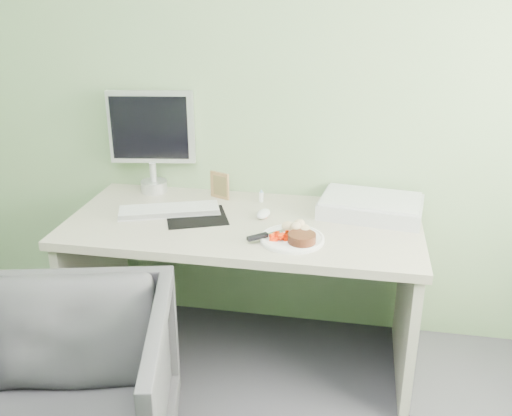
% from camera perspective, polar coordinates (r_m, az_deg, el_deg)
% --- Properties ---
extents(wall_back, '(3.50, 0.00, 3.50)m').
position_cam_1_polar(wall_back, '(2.78, 0.19, 13.60)').
color(wall_back, gray).
rests_on(wall_back, floor).
extents(desk, '(1.60, 0.75, 0.73)m').
position_cam_1_polar(desk, '(2.67, -1.26, -4.91)').
color(desk, '#B9B29B').
rests_on(desk, floor).
extents(plate, '(0.27, 0.27, 0.01)m').
position_cam_1_polar(plate, '(2.41, 3.62, -3.10)').
color(plate, white).
rests_on(plate, desk).
extents(steak, '(0.15, 0.15, 0.04)m').
position_cam_1_polar(steak, '(2.36, 4.60, -3.01)').
color(steak, black).
rests_on(steak, plate).
extents(potato_pile, '(0.12, 0.09, 0.06)m').
position_cam_1_polar(potato_pile, '(2.44, 4.30, -1.82)').
color(potato_pile, tan).
rests_on(potato_pile, plate).
extents(carrot_heap, '(0.08, 0.08, 0.04)m').
position_cam_1_polar(carrot_heap, '(2.38, 2.41, -2.62)').
color(carrot_heap, '#F12805').
rests_on(carrot_heap, plate).
extents(steak_knife, '(0.20, 0.18, 0.02)m').
position_cam_1_polar(steak_knife, '(2.39, 0.96, -2.71)').
color(steak_knife, silver).
rests_on(steak_knife, plate).
extents(mousepad, '(0.34, 0.33, 0.00)m').
position_cam_1_polar(mousepad, '(2.65, -5.98, -0.89)').
color(mousepad, black).
rests_on(mousepad, desk).
extents(keyboard, '(0.48, 0.28, 0.02)m').
position_cam_1_polar(keyboard, '(2.71, -8.67, -0.18)').
color(keyboard, white).
rests_on(keyboard, desk).
extents(computer_mouse, '(0.07, 0.11, 0.04)m').
position_cam_1_polar(computer_mouse, '(2.63, 0.75, -0.58)').
color(computer_mouse, white).
rests_on(computer_mouse, desk).
extents(photo_frame, '(0.10, 0.05, 0.14)m').
position_cam_1_polar(photo_frame, '(2.85, -3.65, 2.27)').
color(photo_frame, '#9B7348').
rests_on(photo_frame, desk).
extents(eyedrop_bottle, '(0.02, 0.02, 0.07)m').
position_cam_1_polar(eyedrop_bottle, '(2.81, 0.54, 1.21)').
color(eyedrop_bottle, white).
rests_on(eyedrop_bottle, desk).
extents(scanner, '(0.50, 0.37, 0.07)m').
position_cam_1_polar(scanner, '(2.71, 11.41, 0.09)').
color(scanner, '#A8ACAF').
rests_on(scanner, desk).
extents(monitor, '(0.43, 0.14, 0.52)m').
position_cam_1_polar(monitor, '(2.93, -10.39, 7.11)').
color(monitor, silver).
rests_on(monitor, desk).
extents(desk_chair, '(0.92, 0.94, 0.71)m').
position_cam_1_polar(desk_chair, '(2.26, -18.75, -17.80)').
color(desk_chair, '#343338').
rests_on(desk_chair, floor).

